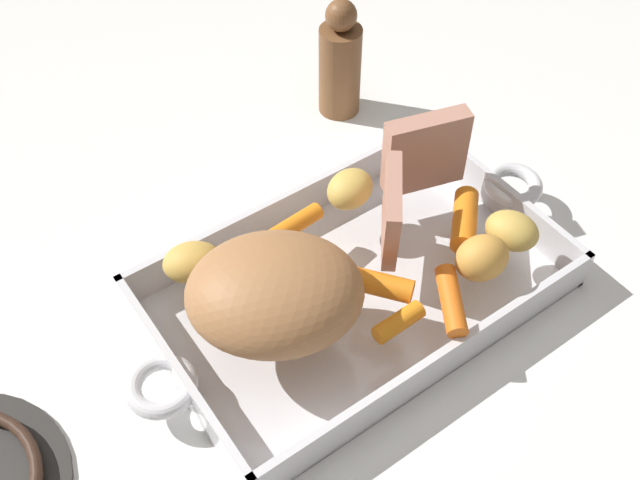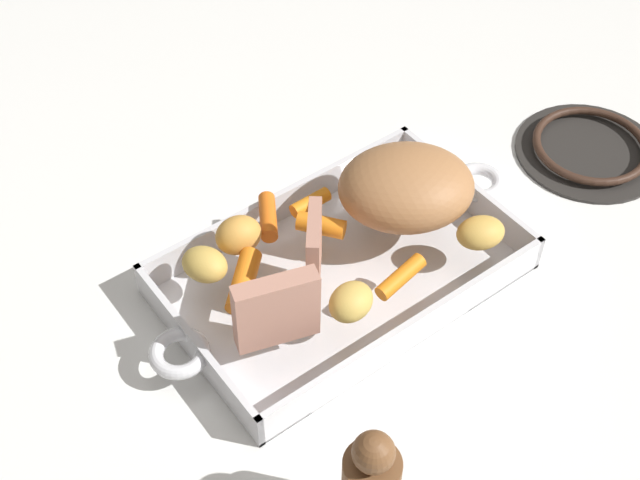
% 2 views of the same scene
% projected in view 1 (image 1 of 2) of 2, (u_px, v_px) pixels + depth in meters
% --- Properties ---
extents(ground_plane, '(2.01, 2.01, 0.00)m').
position_uv_depth(ground_plane, '(355.00, 295.00, 0.71)').
color(ground_plane, white).
extents(roasting_dish, '(0.47, 0.24, 0.05)m').
position_uv_depth(roasting_dish, '(356.00, 287.00, 0.70)').
color(roasting_dish, silver).
rests_on(roasting_dish, ground_plane).
extents(pork_roast, '(0.19, 0.18, 0.08)m').
position_uv_depth(pork_roast, '(275.00, 293.00, 0.61)').
color(pork_roast, '#A56E42').
rests_on(pork_roast, roasting_dish).
extents(roast_slice_thick, '(0.09, 0.04, 0.08)m').
position_uv_depth(roast_slice_thick, '(425.00, 152.00, 0.71)').
color(roast_slice_thick, tan).
rests_on(roast_slice_thick, roasting_dish).
extents(roast_slice_thin, '(0.06, 0.08, 0.09)m').
position_uv_depth(roast_slice_thin, '(391.00, 212.00, 0.67)').
color(roast_slice_thin, tan).
rests_on(roast_slice_thin, roasting_dish).
extents(baby_carrot_center_right, '(0.06, 0.03, 0.02)m').
position_uv_depth(baby_carrot_center_right, '(294.00, 225.00, 0.70)').
color(baby_carrot_center_right, orange).
rests_on(baby_carrot_center_right, roasting_dish).
extents(baby_carrot_southeast, '(0.05, 0.07, 0.02)m').
position_uv_depth(baby_carrot_southeast, '(451.00, 301.00, 0.64)').
color(baby_carrot_southeast, orange).
rests_on(baby_carrot_southeast, roasting_dish).
extents(baby_carrot_southwest, '(0.07, 0.07, 0.03)m').
position_uv_depth(baby_carrot_southwest, '(465.00, 220.00, 0.70)').
color(baby_carrot_southwest, orange).
rests_on(baby_carrot_southwest, roasting_dish).
extents(baby_carrot_short, '(0.05, 0.02, 0.02)m').
position_uv_depth(baby_carrot_short, '(399.00, 322.00, 0.62)').
color(baby_carrot_short, orange).
rests_on(baby_carrot_short, roasting_dish).
extents(baby_carrot_northwest, '(0.05, 0.06, 0.02)m').
position_uv_depth(baby_carrot_northwest, '(386.00, 284.00, 0.65)').
color(baby_carrot_northwest, orange).
rests_on(baby_carrot_northwest, roasting_dish).
extents(potato_near_roast, '(0.06, 0.05, 0.04)m').
position_uv_depth(potato_near_roast, '(350.00, 189.00, 0.71)').
color(potato_near_roast, gold).
rests_on(potato_near_roast, roasting_dish).
extents(potato_golden_large, '(0.06, 0.05, 0.04)m').
position_uv_depth(potato_golden_large, '(482.00, 258.00, 0.65)').
color(potato_golden_large, gold).
rests_on(potato_golden_large, roasting_dish).
extents(potato_whole, '(0.06, 0.06, 0.03)m').
position_uv_depth(potato_whole, '(512.00, 231.00, 0.68)').
color(potato_whole, gold).
rests_on(potato_whole, roasting_dish).
extents(potato_halved, '(0.06, 0.06, 0.03)m').
position_uv_depth(potato_halved, '(192.00, 262.00, 0.66)').
color(potato_halved, gold).
rests_on(potato_halved, roasting_dish).
extents(pepper_mill, '(0.05, 0.05, 0.15)m').
position_uv_depth(pepper_mill, '(340.00, 63.00, 0.84)').
color(pepper_mill, brown).
rests_on(pepper_mill, ground_plane).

